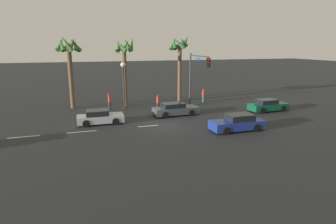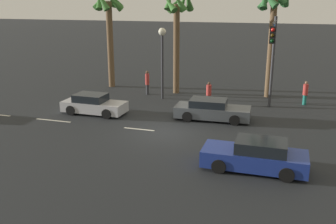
{
  "view_description": "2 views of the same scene",
  "coord_description": "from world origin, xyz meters",
  "px_view_note": "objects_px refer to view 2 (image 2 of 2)",
  "views": [
    {
      "loc": [
        -7.52,
        -24.0,
        7.06
      ],
      "look_at": [
        -0.02,
        -0.92,
        1.39
      ],
      "focal_mm": 30.46,
      "sensor_mm": 36.0,
      "label": 1
    },
    {
      "loc": [
        6.14,
        -19.59,
        7.25
      ],
      "look_at": [
        0.57,
        -1.34,
        1.62
      ],
      "focal_mm": 40.73,
      "sensor_mm": 36.0,
      "label": 2
    }
  ],
  "objects_px": {
    "palm_tree_1": "(273,17)",
    "palm_tree_2": "(177,20)",
    "pedestrian_0": "(147,82)",
    "car_1": "(94,105)",
    "streetlamp": "(162,49)",
    "pedestrian_1": "(305,92)",
    "traffic_signal": "(273,50)",
    "car_4": "(212,110)",
    "palm_tree_0": "(109,17)",
    "car_2": "(256,156)",
    "pedestrian_2": "(209,93)"
  },
  "relations": [
    {
      "from": "palm_tree_1",
      "to": "palm_tree_2",
      "type": "height_order",
      "value": "palm_tree_1"
    },
    {
      "from": "pedestrian_0",
      "to": "palm_tree_2",
      "type": "distance_m",
      "value": 5.29
    },
    {
      "from": "car_1",
      "to": "streetlamp",
      "type": "height_order",
      "value": "streetlamp"
    },
    {
      "from": "pedestrian_1",
      "to": "pedestrian_0",
      "type": "bearing_deg",
      "value": -178.15
    },
    {
      "from": "traffic_signal",
      "to": "palm_tree_2",
      "type": "relative_size",
      "value": 0.77
    },
    {
      "from": "car_4",
      "to": "pedestrian_0",
      "type": "relative_size",
      "value": 2.49
    },
    {
      "from": "car_1",
      "to": "palm_tree_0",
      "type": "distance_m",
      "value": 9.75
    },
    {
      "from": "car_2",
      "to": "pedestrian_1",
      "type": "relative_size",
      "value": 2.67
    },
    {
      "from": "car_2",
      "to": "palm_tree_0",
      "type": "distance_m",
      "value": 19.75
    },
    {
      "from": "car_2",
      "to": "palm_tree_1",
      "type": "xyz_separation_m",
      "value": [
        -0.17,
        13.87,
        5.38
      ]
    },
    {
      "from": "car_4",
      "to": "pedestrian_1",
      "type": "distance_m",
      "value": 7.91
    },
    {
      "from": "car_1",
      "to": "pedestrian_1",
      "type": "bearing_deg",
      "value": 25.51
    },
    {
      "from": "car_2",
      "to": "streetlamp",
      "type": "bearing_deg",
      "value": 125.57
    },
    {
      "from": "car_1",
      "to": "traffic_signal",
      "type": "xyz_separation_m",
      "value": [
        11.06,
        3.44,
        3.61
      ]
    },
    {
      "from": "car_1",
      "to": "pedestrian_2",
      "type": "bearing_deg",
      "value": 32.67
    },
    {
      "from": "palm_tree_0",
      "to": "palm_tree_2",
      "type": "bearing_deg",
      "value": -5.94
    },
    {
      "from": "pedestrian_2",
      "to": "palm_tree_0",
      "type": "xyz_separation_m",
      "value": [
        -9.21,
        3.43,
        5.05
      ]
    },
    {
      "from": "car_2",
      "to": "streetlamp",
      "type": "distance_m",
      "value": 13.76
    },
    {
      "from": "pedestrian_2",
      "to": "car_4",
      "type": "bearing_deg",
      "value": -75.82
    },
    {
      "from": "palm_tree_1",
      "to": "palm_tree_2",
      "type": "xyz_separation_m",
      "value": [
        -7.06,
        -0.9,
        -0.3
      ]
    },
    {
      "from": "car_1",
      "to": "pedestrian_2",
      "type": "relative_size",
      "value": 2.54
    },
    {
      "from": "car_4",
      "to": "traffic_signal",
      "type": "bearing_deg",
      "value": 36.29
    },
    {
      "from": "streetlamp",
      "to": "palm_tree_0",
      "type": "height_order",
      "value": "palm_tree_0"
    },
    {
      "from": "car_4",
      "to": "traffic_signal",
      "type": "xyz_separation_m",
      "value": [
        3.35,
        2.46,
        3.6
      ]
    },
    {
      "from": "streetlamp",
      "to": "palm_tree_0",
      "type": "xyz_separation_m",
      "value": [
        -5.51,
        2.7,
        2.14
      ]
    },
    {
      "from": "car_4",
      "to": "streetlamp",
      "type": "relative_size",
      "value": 0.89
    },
    {
      "from": "traffic_signal",
      "to": "palm_tree_1",
      "type": "bearing_deg",
      "value": 93.68
    },
    {
      "from": "streetlamp",
      "to": "palm_tree_2",
      "type": "relative_size",
      "value": 0.66
    },
    {
      "from": "car_1",
      "to": "streetlamp",
      "type": "relative_size",
      "value": 0.8
    },
    {
      "from": "palm_tree_1",
      "to": "traffic_signal",
      "type": "bearing_deg",
      "value": -86.32
    },
    {
      "from": "pedestrian_1",
      "to": "car_2",
      "type": "bearing_deg",
      "value": -101.62
    },
    {
      "from": "car_2",
      "to": "pedestrian_0",
      "type": "bearing_deg",
      "value": 128.34
    },
    {
      "from": "traffic_signal",
      "to": "palm_tree_0",
      "type": "height_order",
      "value": "palm_tree_0"
    },
    {
      "from": "car_2",
      "to": "pedestrian_2",
      "type": "height_order",
      "value": "pedestrian_2"
    },
    {
      "from": "car_2",
      "to": "car_4",
      "type": "distance_m",
      "value": 7.49
    },
    {
      "from": "traffic_signal",
      "to": "palm_tree_2",
      "type": "distance_m",
      "value": 8.4
    },
    {
      "from": "car_4",
      "to": "streetlamp",
      "type": "distance_m",
      "value": 6.94
    },
    {
      "from": "streetlamp",
      "to": "car_1",
      "type": "bearing_deg",
      "value": -121.52
    },
    {
      "from": "pedestrian_2",
      "to": "palm_tree_0",
      "type": "distance_m",
      "value": 11.06
    },
    {
      "from": "pedestrian_0",
      "to": "palm_tree_2",
      "type": "height_order",
      "value": "palm_tree_2"
    },
    {
      "from": "car_4",
      "to": "palm_tree_2",
      "type": "xyz_separation_m",
      "value": [
        -4.01,
        6.22,
        5.12
      ]
    },
    {
      "from": "pedestrian_0",
      "to": "palm_tree_0",
      "type": "xyz_separation_m",
      "value": [
        -3.96,
        1.79,
        4.9
      ]
    },
    {
      "from": "pedestrian_1",
      "to": "traffic_signal",
      "type": "bearing_deg",
      "value": -128.66
    },
    {
      "from": "traffic_signal",
      "to": "palm_tree_2",
      "type": "height_order",
      "value": "palm_tree_2"
    },
    {
      "from": "pedestrian_0",
      "to": "palm_tree_1",
      "type": "bearing_deg",
      "value": 12.64
    },
    {
      "from": "pedestrian_0",
      "to": "palm_tree_1",
      "type": "distance_m",
      "value": 10.65
    },
    {
      "from": "traffic_signal",
      "to": "pedestrian_2",
      "type": "relative_size",
      "value": 3.73
    },
    {
      "from": "car_1",
      "to": "pedestrian_1",
      "type": "relative_size",
      "value": 2.47
    },
    {
      "from": "pedestrian_0",
      "to": "car_1",
      "type": "bearing_deg",
      "value": -104.77
    },
    {
      "from": "streetlamp",
      "to": "palm_tree_2",
      "type": "distance_m",
      "value": 2.9
    }
  ]
}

